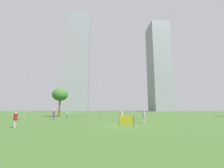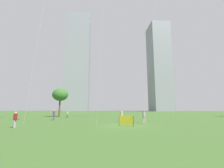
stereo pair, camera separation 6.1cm
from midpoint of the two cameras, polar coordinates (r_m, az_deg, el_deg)
ground at (r=19.54m, az=4.53°, el=-15.24°), size 280.00×280.00×0.00m
person_standing_0 at (r=24.41m, az=3.57°, el=-11.69°), size 0.38×0.38×1.73m
person_standing_1 at (r=20.09m, az=-32.49°, el=-10.83°), size 0.38×0.38×1.73m
person_standing_2 at (r=30.05m, az=-20.94°, el=-10.50°), size 0.42×0.42×1.87m
person_standing_3 at (r=37.56m, az=-16.42°, el=-10.57°), size 0.36×0.36×1.64m
person_standing_4 at (r=22.85m, az=11.79°, el=-11.47°), size 0.42×0.42×1.88m
park_tree_0 at (r=42.18m, az=-18.85°, el=-3.83°), size 4.01×4.01×7.36m
distant_highrise_0 at (r=165.83m, az=-12.66°, el=7.85°), size 27.72×28.28×100.36m
distant_highrise_1 at (r=142.95m, az=17.10°, el=6.10°), size 18.96×22.08×77.79m
event_banner at (r=18.86m, az=5.29°, el=-13.37°), size 1.80×1.10×1.28m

